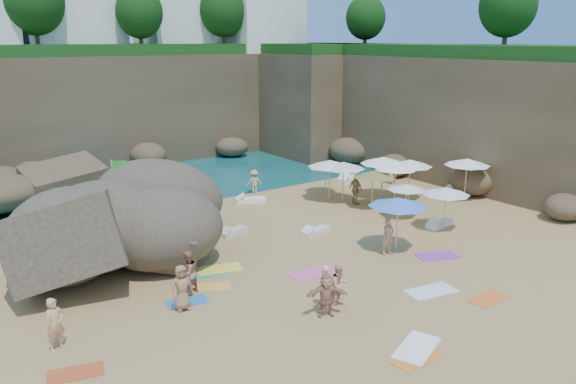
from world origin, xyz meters
TOP-DOWN VIEW (x-y plane):
  - ground at (0.00, 0.00)m, footprint 120.00×120.00m
  - seawater at (0.00, 30.00)m, footprint 120.00×120.00m
  - cliff_back at (2.00, 25.00)m, footprint 44.00×8.00m
  - cliff_right at (19.00, 8.00)m, footprint 8.00×30.00m
  - cliff_corner at (17.00, 20.00)m, footprint 10.00×12.00m
  - clifftop_buildings at (2.96, 25.79)m, footprint 28.48×9.48m
  - clifftop_trees at (4.78, 19.52)m, footprint 35.60×23.82m
  - rock_outcrop at (-5.63, 4.71)m, footprint 10.25×8.81m
  - flag_pole at (-5.06, 6.92)m, footprint 0.73×0.29m
  - parasol_0 at (7.56, 5.31)m, footprint 2.51×2.51m
  - parasol_1 at (7.13, 5.98)m, footprint 2.56×2.56m
  - parasol_2 at (10.11, 4.66)m, footprint 2.61×2.61m
  - parasol_3 at (7.91, 7.28)m, footprint 2.00×2.00m
  - parasol_4 at (11.06, 3.41)m, footprint 2.54×2.54m
  - parasol_5 at (8.21, 1.05)m, footprint 1.98×1.98m
  - parasol_6 at (8.08, 3.40)m, footprint 2.25×2.25m
  - parasol_7 at (13.70, 1.45)m, footprint 2.62×2.62m
  - parasol_8 at (9.88, 3.42)m, footprint 2.53×2.53m
  - parasol_9 at (9.99, 4.57)m, footprint 2.63×2.63m
  - parasol_10 at (4.36, -1.97)m, footprint 2.62×2.62m
  - parasol_11 at (8.35, -1.39)m, footprint 2.31×2.31m
  - lounger_0 at (-0.41, 4.18)m, footprint 1.62×0.91m
  - lounger_1 at (3.18, 8.35)m, footprint 1.81×1.19m
  - lounger_2 at (11.21, 8.68)m, footprint 2.15×1.10m
  - lounger_3 at (2.84, 1.87)m, footprint 1.67×0.81m
  - lounger_4 at (14.50, 2.55)m, footprint 1.84×1.27m
  - lounger_5 at (8.61, -0.95)m, footprint 1.78×0.79m
  - towel_2 at (-1.60, -8.52)m, footprint 1.67×0.87m
  - towel_4 at (-4.19, -0.52)m, footprint 1.67×1.29m
  - towel_5 at (-1.15, -8.13)m, footprint 2.13×1.61m
  - towel_6 at (5.36, -3.52)m, footprint 2.01×1.53m
  - towel_7 at (-10.04, -3.38)m, footprint 1.69×1.14m
  - towel_8 at (-5.49, -1.16)m, footprint 1.58×1.02m
  - towel_9 at (-0.23, -1.79)m, footprint 2.00×1.14m
  - towel_10 at (3.55, -7.35)m, footprint 1.61×0.88m
  - towel_11 at (-3.63, 0.64)m, footprint 1.58×1.00m
  - towel_12 at (-3.11, 0.79)m, footprint 2.02×1.40m
  - towel_13 at (2.36, -5.71)m, footprint 2.08×1.31m
  - person_stand_0 at (-10.10, -1.73)m, footprint 0.71×0.58m
  - person_stand_1 at (-5.15, -0.60)m, footprint 1.02×0.94m
  - person_stand_2 at (4.40, 9.86)m, footprint 1.03×0.66m
  - person_stand_3 at (7.85, 4.48)m, footprint 0.48×1.07m
  - person_stand_4 at (13.00, 6.77)m, footprint 0.83×0.83m
  - person_stand_5 at (-2.28, 9.32)m, footprint 1.43×0.45m
  - person_stand_6 at (-1.84, -4.47)m, footprint 0.59×0.70m
  - person_lie_2 at (-5.86, -1.59)m, footprint 0.91×1.67m
  - person_lie_3 at (-2.09, -4.88)m, footprint 1.95×1.99m
  - person_lie_4 at (3.72, -2.08)m, footprint 0.73×1.68m
  - person_lie_5 at (-1.24, -4.58)m, footprint 0.82×1.56m

SIDE VIEW (x-z plane):
  - ground at x=0.00m, z-range 0.00..0.00m
  - rock_outcrop at x=-5.63m, z-range -1.74..1.74m
  - seawater at x=0.00m, z-range 0.00..0.00m
  - towel_8 at x=-5.49m, z-range 0.00..0.03m
  - towel_11 at x=-3.63m, z-range 0.00..0.03m
  - towel_4 at x=-4.19m, z-range 0.00..0.03m
  - towel_7 at x=-10.04m, z-range 0.00..0.03m
  - towel_10 at x=3.55m, z-range 0.00..0.03m
  - towel_2 at x=-1.60m, z-range 0.00..0.03m
  - towel_6 at x=5.36m, z-range 0.00..0.03m
  - towel_12 at x=-3.11m, z-range 0.00..0.03m
  - towel_5 at x=-1.15m, z-range 0.00..0.03m
  - towel_9 at x=-0.23m, z-range 0.00..0.03m
  - towel_13 at x=2.36m, z-range 0.00..0.03m
  - lounger_0 at x=-0.41m, z-range 0.00..0.24m
  - lounger_3 at x=2.84m, z-range 0.00..0.25m
  - lounger_5 at x=8.61m, z-range 0.00..0.27m
  - lounger_1 at x=3.18m, z-range 0.00..0.27m
  - lounger_4 at x=14.50m, z-range 0.00..0.27m
  - lounger_2 at x=11.21m, z-range 0.00..0.32m
  - person_lie_4 at x=3.72m, z-range 0.00..0.39m
  - person_lie_3 at x=-2.09m, z-range 0.00..0.40m
  - person_lie_2 at x=-5.86m, z-range 0.00..0.43m
  - person_lie_5 at x=-1.24m, z-range 0.00..0.58m
  - person_stand_2 at x=4.40m, z-range 0.00..1.48m
  - person_stand_5 at x=-2.28m, z-range 0.00..1.53m
  - person_stand_4 at x=13.00m, z-range 0.00..1.55m
  - person_stand_6 at x=-1.84m, z-range 0.00..1.64m
  - person_stand_0 at x=-10.10m, z-range 0.00..1.69m
  - person_stand_1 at x=-5.15m, z-range 0.00..1.70m
  - person_stand_3 at x=7.85m, z-range 0.00..1.79m
  - parasol_5 at x=8.21m, z-range 0.78..2.65m
  - parasol_3 at x=7.91m, z-range 0.79..2.68m
  - parasol_6 at x=8.08m, z-range 0.89..3.02m
  - parasol_11 at x=8.35m, z-range 0.91..3.10m
  - parasol_0 at x=7.56m, z-range 0.99..3.37m
  - parasol_8 at x=9.88m, z-range 1.00..3.40m
  - parasol_4 at x=11.06m, z-range 1.01..3.41m
  - parasol_1 at x=7.13m, z-range 1.01..3.44m
  - parasol_2 at x=10.11m, z-range 1.03..3.51m
  - parasol_10 at x=4.36m, z-range 1.03..3.51m
  - parasol_7 at x=13.70m, z-range 1.04..3.51m
  - parasol_9 at x=9.99m, z-range 1.04..3.52m
  - flag_pole at x=-5.06m, z-range 0.53..4.34m
  - cliff_back at x=2.00m, z-range 0.00..8.00m
  - cliff_right at x=19.00m, z-range 0.00..8.00m
  - cliff_corner at x=17.00m, z-range 0.00..8.00m
  - clifftop_buildings at x=2.96m, z-range 7.74..14.74m
  - clifftop_trees at x=4.78m, z-range 9.06..13.46m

